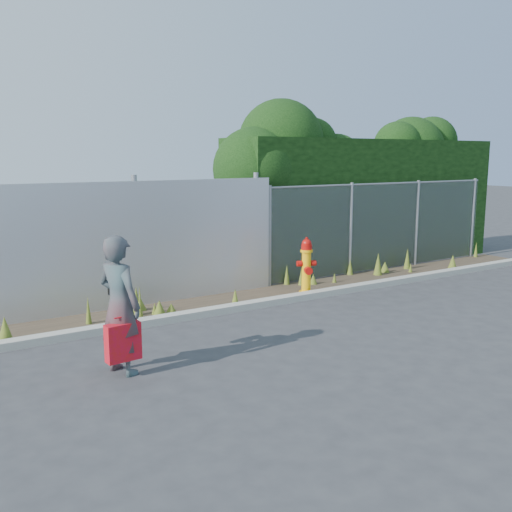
{
  "coord_description": "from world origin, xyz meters",
  "views": [
    {
      "loc": [
        -5.27,
        -6.35,
        2.63
      ],
      "look_at": [
        -0.3,
        1.4,
        1.0
      ],
      "focal_mm": 40.0,
      "sensor_mm": 36.0,
      "label": 1
    }
  ],
  "objects": [
    {
      "name": "weed_strip",
      "position": [
        -0.17,
        2.44,
        0.1
      ],
      "size": [
        16.0,
        1.27,
        0.53
      ],
      "color": "#3F3124",
      "rests_on": "ground"
    },
    {
      "name": "chainlink_fence",
      "position": [
        4.25,
        3.0,
        1.03
      ],
      "size": [
        6.5,
        0.07,
        2.05
      ],
      "color": "gray",
      "rests_on": "ground"
    },
    {
      "name": "ground",
      "position": [
        0.0,
        0.0,
        0.0
      ],
      "size": [
        80.0,
        80.0,
        0.0
      ],
      "primitive_type": "plane",
      "color": "#333335",
      "rests_on": "ground"
    },
    {
      "name": "red_tote_bag",
      "position": [
        -3.09,
        -0.02,
        0.44
      ],
      "size": [
        0.42,
        0.15,
        0.54
      ],
      "rotation": [
        0.0,
        0.0,
        0.08
      ],
      "color": "red"
    },
    {
      "name": "corrugated_fence",
      "position": [
        -3.25,
        3.01,
        1.1
      ],
      "size": [
        8.5,
        0.21,
        2.3
      ],
      "color": "#B8BABF",
      "rests_on": "ground"
    },
    {
      "name": "fire_hydrant",
      "position": [
        1.29,
        2.1,
        0.53
      ],
      "size": [
        0.37,
        0.33,
        1.1
      ],
      "rotation": [
        0.0,
        0.0,
        -0.38
      ],
      "color": "#FFB40D",
      "rests_on": "ground"
    },
    {
      "name": "curb",
      "position": [
        0.0,
        1.8,
        0.06
      ],
      "size": [
        16.0,
        0.22,
        0.12
      ],
      "primitive_type": "cube",
      "color": "#A3A093",
      "rests_on": "ground"
    },
    {
      "name": "black_shoulder_bag",
      "position": [
        -2.99,
        0.39,
        1.01
      ],
      "size": [
        0.23,
        0.1,
        0.17
      ],
      "rotation": [
        0.0,
        0.0,
        0.19
      ],
      "color": "black"
    },
    {
      "name": "woman",
      "position": [
        -3.06,
        0.13,
        0.85
      ],
      "size": [
        0.61,
        0.73,
        1.7
      ],
      "primitive_type": "imported",
      "rotation": [
        0.0,
        0.0,
        1.96
      ],
      "color": "#10666A",
      "rests_on": "ground"
    },
    {
      "name": "hedge",
      "position": [
        4.18,
        4.05,
        2.02
      ],
      "size": [
        7.76,
        2.02,
        3.86
      ],
      "color": "black",
      "rests_on": "ground"
    }
  ]
}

